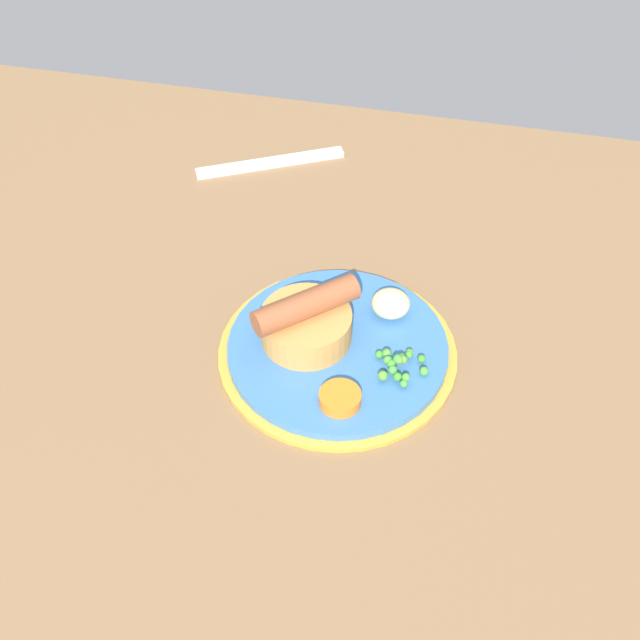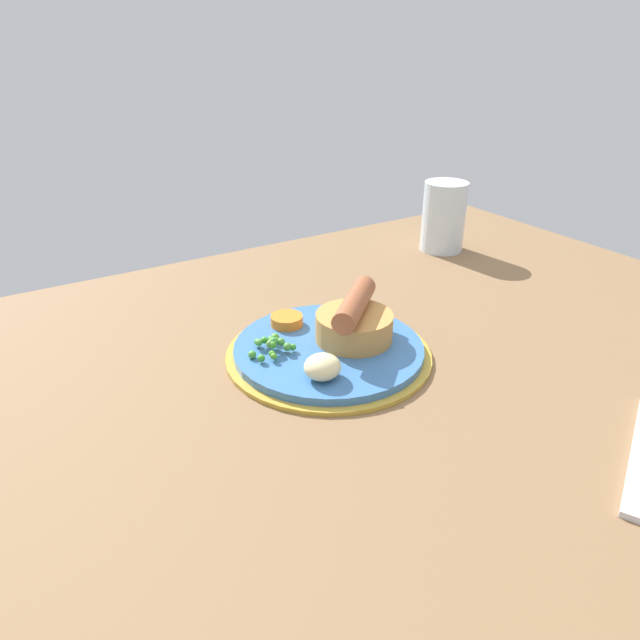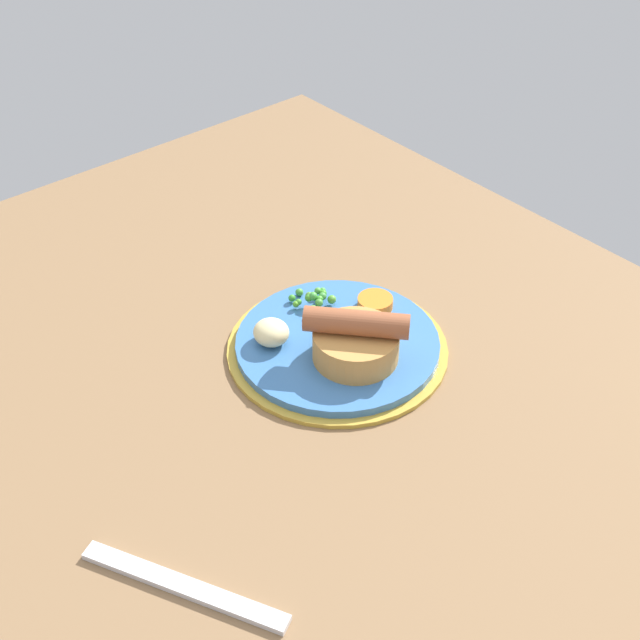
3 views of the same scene
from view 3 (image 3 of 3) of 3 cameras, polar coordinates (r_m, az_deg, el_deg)
The scene contains 7 objects.
dining_table at distance 90.47cm, azimuth 1.38°, elevation -4.63°, with size 110.00×80.00×3.00cm, color brown.
dinner_plate at distance 92.62cm, azimuth 1.12°, elevation -1.69°, with size 23.04×23.04×1.40cm.
sausage_pudding at distance 88.67cm, azimuth 2.31°, elevation -1.27°, with size 9.49×8.87×5.72cm.
pea_pile at distance 96.09cm, azimuth -0.39°, elevation 1.37°, with size 5.20×4.54×1.86cm.
potato_chunk_0 at distance 91.16cm, azimuth -3.14°, elevation -0.80°, with size 3.64×3.80×2.56cm, color beige.
carrot_slice_0 at distance 96.24cm, azimuth 3.55°, elevation 1.11°, with size 3.83×3.83×1.20cm, color orange.
fork at distance 73.93cm, azimuth -8.71°, elevation -16.50°, with size 18.00×1.60×0.60cm, color silver.
Camera 3 is at (-48.91, 44.33, 63.37)cm, focal length 50.00 mm.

